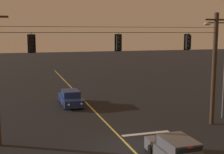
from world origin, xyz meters
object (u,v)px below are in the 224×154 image
(car_waiting_near_lane, at_px, (177,152))
(street_lamp_corner, at_px, (222,61))
(traffic_light_left_inner, at_px, (119,43))
(car_oncoming_lead, at_px, (71,98))
(traffic_light_leftmost, at_px, (32,44))
(traffic_light_centre, at_px, (188,42))

(car_waiting_near_lane, distance_m, street_lamp_corner, 10.67)
(traffic_light_left_inner, relative_size, street_lamp_corner, 0.16)
(car_waiting_near_lane, bearing_deg, car_oncoming_lead, 102.02)
(traffic_light_leftmost, height_order, car_oncoming_lead, traffic_light_leftmost)
(car_waiting_near_lane, xyz_separation_m, street_lamp_corner, (7.39, 6.61, 3.94))
(traffic_light_leftmost, distance_m, traffic_light_centre, 10.55)
(traffic_light_leftmost, xyz_separation_m, car_waiting_near_lane, (6.83, -5.49, -5.44))
(traffic_light_left_inner, distance_m, car_oncoming_lead, 10.66)
(traffic_light_left_inner, bearing_deg, street_lamp_corner, 7.31)
(traffic_light_left_inner, xyz_separation_m, street_lamp_corner, (8.75, 1.12, -1.49))
(traffic_light_leftmost, distance_m, car_oncoming_lead, 11.17)
(traffic_light_leftmost, relative_size, traffic_light_left_inner, 1.00)
(traffic_light_left_inner, distance_m, car_waiting_near_lane, 7.84)
(traffic_light_leftmost, distance_m, traffic_light_left_inner, 5.47)
(traffic_light_centre, bearing_deg, car_oncoming_lead, 127.06)
(traffic_light_leftmost, bearing_deg, street_lamp_corner, 4.51)
(traffic_light_left_inner, relative_size, traffic_light_centre, 1.00)
(traffic_light_left_inner, distance_m, traffic_light_centre, 5.08)
(traffic_light_centre, height_order, car_oncoming_lead, traffic_light_centre)
(car_oncoming_lead, distance_m, street_lamp_corner, 13.69)
(traffic_light_left_inner, xyz_separation_m, car_waiting_near_lane, (1.36, -5.49, -5.44))
(traffic_light_left_inner, bearing_deg, car_oncoming_lead, 100.85)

